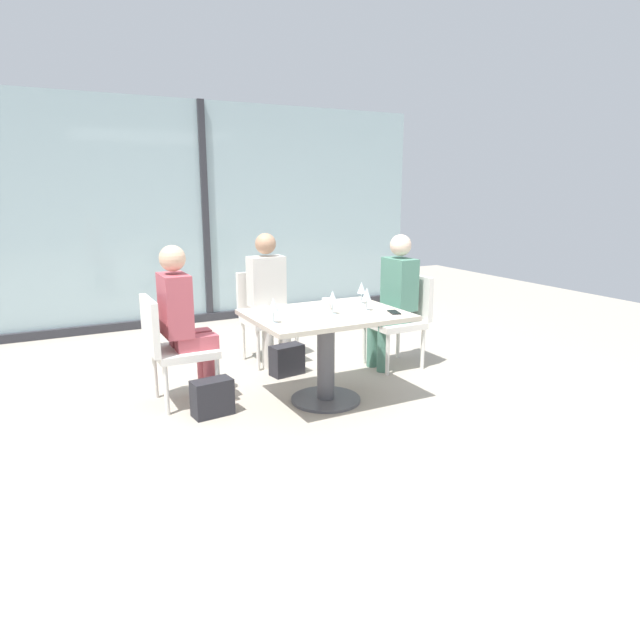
% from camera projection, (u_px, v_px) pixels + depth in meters
% --- Properties ---
extents(ground_plane, '(12.00, 12.00, 0.00)m').
position_uv_depth(ground_plane, '(326.00, 401.00, 4.56)').
color(ground_plane, '#A89E8E').
extents(window_wall_backdrop, '(5.94, 0.10, 2.70)m').
position_uv_depth(window_wall_backdrop, '(205.00, 226.00, 7.03)').
color(window_wall_backdrop, '#9DB7BC').
rests_on(window_wall_backdrop, ground_plane).
extents(dining_table_main, '(1.18, 0.89, 0.73)m').
position_uv_depth(dining_table_main, '(326.00, 336.00, 4.43)').
color(dining_table_main, '#BCB29E').
rests_on(dining_table_main, ground_plane).
extents(chair_near_window, '(0.46, 0.51, 0.87)m').
position_uv_depth(chair_near_window, '(265.00, 311.00, 5.53)').
color(chair_near_window, silver).
rests_on(chair_near_window, ground_plane).
extents(chair_far_left, '(0.50, 0.46, 0.87)m').
position_uv_depth(chair_far_left, '(171.00, 344.00, 4.38)').
color(chair_far_left, silver).
rests_on(chair_far_left, ground_plane).
extents(chair_far_right, '(0.50, 0.46, 0.87)m').
position_uv_depth(chair_far_right, '(403.00, 315.00, 5.37)').
color(chair_far_right, silver).
rests_on(chair_far_right, ground_plane).
extents(person_near_window, '(0.34, 0.39, 1.26)m').
position_uv_depth(person_near_window, '(269.00, 292.00, 5.39)').
color(person_near_window, silver).
rests_on(person_near_window, ground_plane).
extents(person_far_left, '(0.39, 0.34, 1.26)m').
position_uv_depth(person_far_left, '(184.00, 317.00, 4.38)').
color(person_far_left, '#B24C56').
rests_on(person_far_left, ground_plane).
extents(person_far_right, '(0.39, 0.34, 1.26)m').
position_uv_depth(person_far_right, '(394.00, 295.00, 5.27)').
color(person_far_right, '#4C7F6B').
rests_on(person_far_right, ground_plane).
extents(wine_glass_0, '(0.07, 0.07, 0.18)m').
position_uv_depth(wine_glass_0, '(273.00, 305.00, 4.02)').
color(wine_glass_0, silver).
rests_on(wine_glass_0, dining_table_main).
extents(wine_glass_1, '(0.07, 0.07, 0.18)m').
position_uv_depth(wine_glass_1, '(367.00, 294.00, 4.43)').
color(wine_glass_1, silver).
rests_on(wine_glass_1, dining_table_main).
extents(wine_glass_2, '(0.07, 0.07, 0.18)m').
position_uv_depth(wine_glass_2, '(362.00, 288.00, 4.70)').
color(wine_glass_2, silver).
rests_on(wine_glass_2, dining_table_main).
extents(wine_glass_3, '(0.07, 0.07, 0.18)m').
position_uv_depth(wine_glass_3, '(333.00, 297.00, 4.31)').
color(wine_glass_3, silver).
rests_on(wine_glass_3, dining_table_main).
extents(coffee_cup, '(0.08, 0.08, 0.09)m').
position_uv_depth(coffee_cup, '(327.00, 304.00, 4.51)').
color(coffee_cup, white).
rests_on(coffee_cup, dining_table_main).
extents(cell_phone_on_table, '(0.11, 0.16, 0.01)m').
position_uv_depth(cell_phone_on_table, '(394.00, 312.00, 4.39)').
color(cell_phone_on_table, black).
rests_on(cell_phone_on_table, dining_table_main).
extents(handbag_0, '(0.32, 0.20, 0.28)m').
position_uv_depth(handbag_0, '(287.00, 360.00, 5.16)').
color(handbag_0, '#232328').
rests_on(handbag_0, ground_plane).
extents(handbag_1, '(0.32, 0.19, 0.28)m').
position_uv_depth(handbag_1, '(212.00, 398.00, 4.24)').
color(handbag_1, '#232328').
rests_on(handbag_1, ground_plane).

